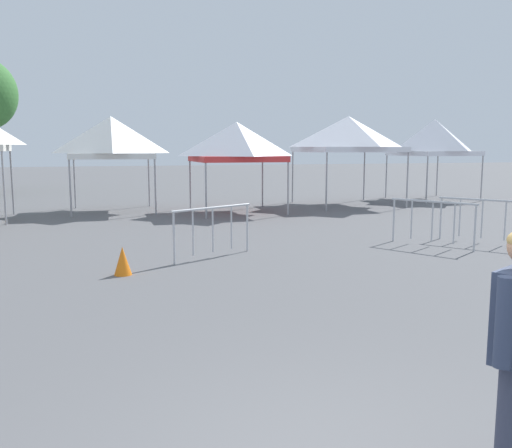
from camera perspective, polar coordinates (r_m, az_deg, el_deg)
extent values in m
cylinder|color=#9E9EA3|center=(17.87, -24.93, 3.73)|extent=(0.06, 0.06, 2.39)
cylinder|color=#9E9EA3|center=(20.47, -24.24, 4.21)|extent=(0.06, 0.06, 2.39)
cylinder|color=#9E9EA3|center=(19.04, -18.92, 3.84)|extent=(0.06, 0.06, 2.11)
cylinder|color=#9E9EA3|center=(19.08, -10.52, 4.14)|extent=(0.06, 0.06, 2.11)
cylinder|color=#9E9EA3|center=(21.82, -18.50, 4.32)|extent=(0.06, 0.06, 2.11)
cylinder|color=#9E9EA3|center=(21.85, -11.17, 4.59)|extent=(0.06, 0.06, 2.11)
pyramid|color=white|center=(20.37, -14.95, 9.04)|extent=(3.03, 3.03, 1.31)
cube|color=white|center=(20.37, -14.88, 6.93)|extent=(3.00, 3.00, 0.20)
cylinder|color=#9E9EA3|center=(17.79, -5.28, 3.81)|extent=(0.06, 0.06, 2.01)
cylinder|color=#9E9EA3|center=(18.59, 3.39, 4.01)|extent=(0.06, 0.06, 2.01)
cylinder|color=#9E9EA3|center=(20.59, -6.92, 4.34)|extent=(0.06, 0.06, 2.01)
cylinder|color=#9E9EA3|center=(21.28, 0.69, 4.52)|extent=(0.06, 0.06, 2.01)
pyramid|color=white|center=(19.47, -2.05, 8.91)|extent=(3.03, 3.03, 1.19)
cube|color=red|center=(19.47, -2.04, 6.86)|extent=(3.00, 3.00, 0.20)
cylinder|color=#9E9EA3|center=(20.00, 7.41, 4.69)|extent=(0.06, 0.06, 2.33)
cylinder|color=#9E9EA3|center=(21.65, 15.60, 4.71)|extent=(0.06, 0.06, 2.33)
cylinder|color=#9E9EA3|center=(23.12, 3.86, 5.17)|extent=(0.06, 0.06, 2.33)
cylinder|color=#9E9EA3|center=(24.55, 11.28, 5.19)|extent=(0.06, 0.06, 2.33)
pyramid|color=white|center=(22.25, 9.64, 9.54)|extent=(3.57, 3.57, 1.22)
cube|color=white|center=(22.24, 9.60, 7.71)|extent=(3.54, 3.54, 0.20)
cylinder|color=#9E9EA3|center=(23.61, 17.50, 4.67)|extent=(0.06, 0.06, 2.16)
cylinder|color=#9E9EA3|center=(25.52, 22.61, 4.64)|extent=(0.06, 0.06, 2.16)
cylinder|color=#9E9EA3|center=(25.94, 13.51, 5.07)|extent=(0.06, 0.06, 2.16)
cylinder|color=#9E9EA3|center=(27.68, 18.47, 5.05)|extent=(0.06, 0.06, 2.16)
pyramid|color=white|center=(25.63, 18.19, 8.84)|extent=(3.22, 3.22, 1.40)
cube|color=white|center=(25.62, 18.12, 7.06)|extent=(3.18, 3.18, 0.20)
cylinder|color=#33384C|center=(4.07, 24.95, -19.29)|extent=(0.16, 0.16, 0.92)
cylinder|color=#2D3851|center=(3.63, 24.62, -9.36)|extent=(0.11, 0.11, 0.56)
cylinder|color=#B7BABF|center=(13.26, 18.09, 2.25)|extent=(1.06, 1.86, 0.05)
cylinder|color=#B7BABF|center=(12.93, 21.98, -0.42)|extent=(0.04, 0.04, 1.05)
cylinder|color=#B7BABF|center=(13.77, 14.24, 0.39)|extent=(0.04, 0.04, 1.05)
cylinder|color=#B7BABF|center=(13.10, 20.07, 0.01)|extent=(0.04, 0.04, 0.92)
cylinder|color=#B7BABF|center=(13.32, 18.00, 0.22)|extent=(0.04, 0.04, 0.92)
cylinder|color=#B7BABF|center=(13.55, 16.00, 0.43)|extent=(0.04, 0.04, 0.92)
cylinder|color=#B7BABF|center=(14.14, 22.72, 2.35)|extent=(1.23, 1.76, 0.05)
cylinder|color=#B7BABF|center=(14.48, 18.80, 0.57)|extent=(0.04, 0.04, 1.05)
cylinder|color=#B7BABF|center=(14.07, 24.68, 0.28)|extent=(0.04, 0.04, 0.92)
cylinder|color=#B7BABF|center=(14.19, 22.61, 0.45)|extent=(0.04, 0.04, 0.92)
cylinder|color=#B7BABF|center=(14.33, 20.59, 0.63)|extent=(0.04, 0.04, 0.92)
cylinder|color=#B7BABF|center=(11.33, -4.58, 1.70)|extent=(1.89, 1.00, 0.05)
cylinder|color=#B7BABF|center=(12.05, -0.93, -0.41)|extent=(0.04, 0.04, 1.05)
cylinder|color=#B7BABF|center=(10.79, -8.61, -1.49)|extent=(0.04, 0.04, 1.05)
cylinder|color=#B7BABF|center=(11.73, -2.60, -0.39)|extent=(0.04, 0.04, 0.92)
cylinder|color=#B7BABF|center=(11.39, -4.56, -0.66)|extent=(0.04, 0.04, 0.92)
cylinder|color=#B7BABF|center=(11.06, -6.63, -0.94)|extent=(0.04, 0.04, 0.92)
cone|color=orange|center=(10.12, -13.81, -3.78)|extent=(0.32, 0.32, 0.52)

